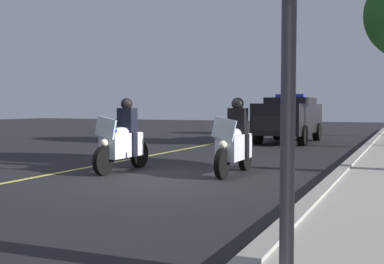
{
  "coord_description": "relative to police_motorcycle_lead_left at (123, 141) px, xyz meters",
  "views": [
    {
      "loc": [
        8.49,
        4.71,
        1.5
      ],
      "look_at": [
        -1.7,
        0.0,
        0.9
      ],
      "focal_mm": 43.53,
      "sensor_mm": 36.0,
      "label": 1
    }
  ],
  "objects": [
    {
      "name": "ground_plane",
      "position": [
        0.68,
        1.32,
        -0.7
      ],
      "size": [
        80.0,
        80.0,
        0.0
      ],
      "primitive_type": "plane",
      "color": "black"
    },
    {
      "name": "curb_strip",
      "position": [
        0.68,
        4.76,
        -0.62
      ],
      "size": [
        48.0,
        0.24,
        0.15
      ],
      "primitive_type": "cube",
      "color": "#9E9B93",
      "rests_on": "ground"
    },
    {
      "name": "lane_stripe_center",
      "position": [
        0.68,
        -1.17,
        -0.7
      ],
      "size": [
        48.0,
        0.12,
        0.01
      ],
      "primitive_type": "cube",
      "color": "#E0D14C",
      "rests_on": "ground"
    },
    {
      "name": "police_motorcycle_lead_left",
      "position": [
        0.0,
        0.0,
        0.0
      ],
      "size": [
        2.14,
        0.56,
        1.72
      ],
      "color": "black",
      "rests_on": "ground"
    },
    {
      "name": "police_motorcycle_lead_right",
      "position": [
        -0.62,
        2.55,
        0.0
      ],
      "size": [
        2.14,
        0.56,
        1.72
      ],
      "color": "black",
      "rests_on": "ground"
    },
    {
      "name": "police_suv",
      "position": [
        -10.53,
        1.48,
        0.37
      ],
      "size": [
        4.92,
        2.1,
        2.05
      ],
      "color": "black",
      "rests_on": "ground"
    }
  ]
}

